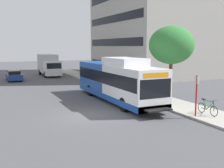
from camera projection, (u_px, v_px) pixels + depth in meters
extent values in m
plane|color=#4C4C51|center=(60.00, 96.00, 25.11)|extent=(120.00, 120.00, 0.00)
cube|color=#A8A399|center=(136.00, 93.00, 26.21)|extent=(3.00, 56.00, 0.14)
cube|color=white|center=(133.00, 85.00, 19.90)|extent=(2.54, 5.80, 2.73)
cube|color=#19479E|center=(103.00, 77.00, 25.11)|extent=(2.54, 5.80, 2.73)
cube|color=#19479E|center=(116.00, 94.00, 22.66)|extent=(2.57, 11.60, 0.44)
cube|color=black|center=(116.00, 76.00, 22.45)|extent=(2.58, 11.25, 0.96)
cube|color=black|center=(155.00, 89.00, 17.30)|extent=(2.34, 0.10, 1.24)
cube|color=orange|center=(156.00, 75.00, 17.17)|extent=(1.91, 0.08, 0.32)
cube|color=white|center=(124.00, 62.00, 20.97)|extent=(2.16, 4.06, 0.60)
cube|color=black|center=(158.00, 110.00, 17.13)|extent=(1.78, 0.60, 0.10)
cylinder|color=black|center=(124.00, 104.00, 18.97)|extent=(0.30, 1.00, 1.00)
cylinder|color=black|center=(151.00, 102.00, 19.90)|extent=(0.30, 1.00, 1.00)
cylinder|color=black|center=(90.00, 90.00, 25.07)|extent=(0.30, 1.00, 1.00)
cylinder|color=black|center=(112.00, 89.00, 26.01)|extent=(0.30, 1.00, 1.00)
cylinder|color=red|center=(196.00, 96.00, 17.11)|extent=(0.10, 0.10, 2.60)
cube|color=white|center=(197.00, 80.00, 16.96)|extent=(0.04, 0.36, 0.48)
torus|color=black|center=(214.00, 111.00, 17.13)|extent=(0.04, 0.66, 0.66)
torus|color=black|center=(201.00, 108.00, 18.12)|extent=(0.04, 0.66, 0.66)
cylinder|color=#19723F|center=(210.00, 106.00, 17.41)|extent=(0.05, 0.64, 0.64)
cylinder|color=#19723F|center=(205.00, 105.00, 17.82)|extent=(0.05, 0.34, 0.62)
cylinder|color=#19723F|center=(208.00, 101.00, 17.51)|extent=(0.05, 0.90, 0.05)
cylinder|color=#19723F|center=(204.00, 109.00, 17.92)|extent=(0.05, 0.45, 0.08)
cylinder|color=#19723F|center=(214.00, 106.00, 17.11)|extent=(0.05, 0.10, 0.67)
cylinder|color=black|center=(214.00, 101.00, 17.09)|extent=(0.52, 0.03, 0.03)
cube|color=black|center=(203.00, 99.00, 17.90)|extent=(0.12, 0.24, 0.06)
cylinder|color=#4C3823|center=(170.00, 81.00, 22.35)|extent=(0.28, 0.28, 3.13)
ellipsoid|color=#337A38|center=(171.00, 45.00, 21.95)|extent=(3.64, 3.64, 3.09)
cube|color=navy|center=(14.00, 76.00, 36.05)|extent=(1.80, 4.50, 0.70)
cube|color=black|center=(14.00, 73.00, 36.07)|extent=(1.48, 2.34, 0.56)
cylinder|color=black|center=(8.00, 80.00, 34.54)|extent=(0.20, 0.64, 0.64)
cylinder|color=black|center=(22.00, 79.00, 35.20)|extent=(0.20, 0.64, 0.64)
cylinder|color=black|center=(7.00, 77.00, 36.97)|extent=(0.20, 0.64, 0.64)
cylinder|color=black|center=(19.00, 77.00, 37.63)|extent=(0.20, 0.64, 0.64)
cube|color=silver|center=(53.00, 68.00, 39.43)|extent=(2.30, 2.00, 2.10)
cube|color=#B2B7BC|center=(48.00, 63.00, 42.50)|extent=(2.30, 5.00, 2.70)
cube|color=black|center=(54.00, 66.00, 38.50)|extent=(2.07, 0.08, 0.80)
cylinder|color=black|center=(45.00, 74.00, 39.52)|extent=(0.26, 0.92, 0.92)
cylinder|color=black|center=(59.00, 74.00, 40.38)|extent=(0.26, 0.92, 0.92)
cylinder|color=black|center=(40.00, 72.00, 43.24)|extent=(0.26, 0.92, 0.92)
cylinder|color=black|center=(53.00, 71.00, 44.10)|extent=(0.26, 0.92, 0.92)
cube|color=black|center=(149.00, 64.00, 43.40)|extent=(12.83, 17.26, 1.10)
cube|color=black|center=(149.00, 43.00, 42.93)|extent=(12.83, 17.26, 1.10)
cube|color=black|center=(150.00, 21.00, 42.46)|extent=(12.83, 17.26, 1.10)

